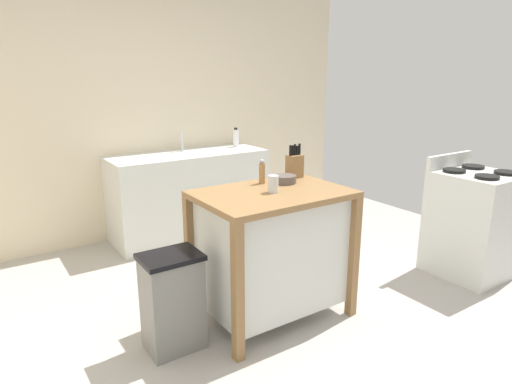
# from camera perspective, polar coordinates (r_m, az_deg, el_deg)

# --- Properties ---
(ground_plane) EXTENTS (6.04, 6.04, 0.00)m
(ground_plane) POSITION_cam_1_polar(r_m,az_deg,el_deg) (3.13, 1.71, -17.42)
(ground_plane) COLOR #ADA8A0
(ground_plane) RESTS_ON ground
(wall_back) EXTENTS (5.04, 0.10, 2.60)m
(wall_back) POSITION_cam_1_polar(r_m,az_deg,el_deg) (4.75, -14.90, 9.95)
(wall_back) COLOR beige
(wall_back) RESTS_ON ground
(kitchen_island) EXTENTS (1.01, 0.70, 0.92)m
(kitchen_island) POSITION_cam_1_polar(r_m,az_deg,el_deg) (3.09, 2.07, -7.18)
(kitchen_island) COLOR olive
(kitchen_island) RESTS_ON ground
(knife_block) EXTENTS (0.11, 0.09, 0.25)m
(knife_block) POSITION_cam_1_polar(r_m,az_deg,el_deg) (3.36, 5.00, 3.49)
(knife_block) COLOR olive
(knife_block) RESTS_ON kitchen_island
(bowl_stoneware_deep) EXTENTS (0.17, 0.17, 0.06)m
(bowl_stoneware_deep) POSITION_cam_1_polar(r_m,az_deg,el_deg) (3.19, 3.73, 1.70)
(bowl_stoneware_deep) COLOR #564C47
(bowl_stoneware_deep) RESTS_ON kitchen_island
(drinking_cup) EXTENTS (0.07, 0.07, 0.11)m
(drinking_cup) POSITION_cam_1_polar(r_m,az_deg,el_deg) (2.92, 2.23, 1.06)
(drinking_cup) COLOR silver
(drinking_cup) RESTS_ON kitchen_island
(pepper_grinder) EXTENTS (0.04, 0.04, 0.18)m
(pepper_grinder) POSITION_cam_1_polar(r_m,az_deg,el_deg) (3.16, 0.78, 2.59)
(pepper_grinder) COLOR #9E7042
(pepper_grinder) RESTS_ON kitchen_island
(trash_bin) EXTENTS (0.36, 0.28, 0.63)m
(trash_bin) POSITION_cam_1_polar(r_m,az_deg,el_deg) (2.86, -10.73, -13.74)
(trash_bin) COLOR slate
(trash_bin) RESTS_ON ground
(sink_counter) EXTENTS (1.62, 0.60, 0.89)m
(sink_counter) POSITION_cam_1_polar(r_m,az_deg,el_deg) (4.71, -8.56, -0.31)
(sink_counter) COLOR silver
(sink_counter) RESTS_ON ground
(sink_faucet) EXTENTS (0.02, 0.02, 0.22)m
(sink_faucet) POSITION_cam_1_polar(r_m,az_deg,el_deg) (4.72, -9.55, 6.53)
(sink_faucet) COLOR #B7BCC1
(sink_faucet) RESTS_ON sink_counter
(bottle_hand_soap) EXTENTS (0.06, 0.06, 0.21)m
(bottle_hand_soap) POSITION_cam_1_polar(r_m,az_deg,el_deg) (4.97, -2.61, 7.01)
(bottle_hand_soap) COLOR white
(bottle_hand_soap) RESTS_ON sink_counter
(stove) EXTENTS (0.60, 0.60, 1.01)m
(stove) POSITION_cam_1_polar(r_m,az_deg,el_deg) (4.19, 26.20, -3.60)
(stove) COLOR silver
(stove) RESTS_ON ground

